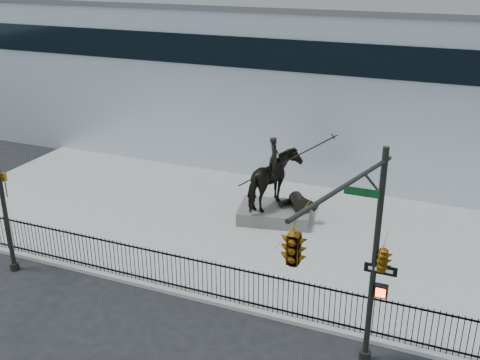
% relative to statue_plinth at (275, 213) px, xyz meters
% --- Properties ---
extents(ground, '(120.00, 120.00, 0.00)m').
position_rel_statue_plinth_xyz_m(ground, '(-1.22, -8.26, -0.46)').
color(ground, black).
rests_on(ground, ground).
extents(plaza, '(30.00, 12.00, 0.15)m').
position_rel_statue_plinth_xyz_m(plaza, '(-1.22, -1.26, -0.38)').
color(plaza, gray).
rests_on(plaza, ground).
extents(building, '(44.00, 14.00, 9.00)m').
position_rel_statue_plinth_xyz_m(building, '(-1.22, 11.74, 4.04)').
color(building, silver).
rests_on(building, ground).
extents(picket_fence, '(22.10, 0.10, 1.50)m').
position_rel_statue_plinth_xyz_m(picket_fence, '(-1.22, -7.01, 0.44)').
color(picket_fence, black).
rests_on(picket_fence, plaza).
extents(statue_plinth, '(3.69, 2.89, 0.62)m').
position_rel_statue_plinth_xyz_m(statue_plinth, '(0.00, 0.00, 0.00)').
color(statue_plinth, '#4E4D48').
rests_on(statue_plinth, plaza).
extents(equestrian_statue, '(4.16, 3.01, 3.59)m').
position_rel_statue_plinth_xyz_m(equestrian_statue, '(0.06, 0.01, 1.61)').
color(equestrian_statue, black).
rests_on(equestrian_statue, statue_plinth).
extents(traffic_signal_right, '(2.17, 6.86, 7.00)m').
position_rel_statue_plinth_xyz_m(traffic_signal_right, '(5.25, -10.27, 4.39)').
color(traffic_signal_right, black).
rests_on(traffic_signal_right, ground).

